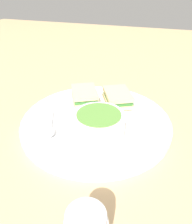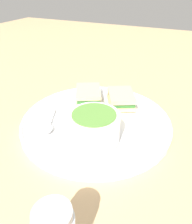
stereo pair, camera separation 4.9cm
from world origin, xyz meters
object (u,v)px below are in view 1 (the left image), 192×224
Objects in this scene: soup_bowl at (99,127)px; sandwich_half_far at (84,95)px; spoon at (49,130)px; sandwich_half_near at (118,97)px.

soup_bowl reaches higher than sandwich_half_far.
spoon is at bearing 82.19° from sandwich_half_far.
soup_bowl reaches higher than sandwich_half_near.
spoon is (0.10, 0.01, -0.03)m from soup_bowl.
soup_bowl is at bearing 120.76° from sandwich_half_far.
soup_bowl is 1.00× the size of spoon.
soup_bowl is 0.95× the size of sandwich_half_near.
sandwich_half_near reaches higher than spoon.
sandwich_half_far is (-0.02, -0.15, 0.01)m from spoon.
sandwich_half_far reaches higher than spoon.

